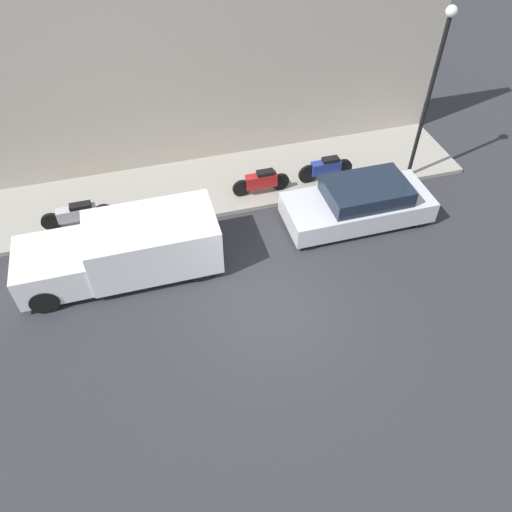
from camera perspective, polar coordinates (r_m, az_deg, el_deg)
The scene contains 9 objects.
ground_plane at distance 12.95m, azimuth 2.06°, elevation -5.87°, with size 60.00×60.00×0.00m, color #2D2D33.
sidewalk at distance 16.64m, azimuth -3.43°, elevation 8.34°, with size 3.05×15.76×0.14m.
building_facade at distance 16.52m, azimuth -5.31°, elevation 19.87°, with size 0.30×15.76×6.00m.
parked_car at distance 15.24m, azimuth 11.71°, elevation 5.93°, with size 1.83×4.37×1.29m.
delivery_van at distance 13.63m, azimuth -14.96°, elevation 0.74°, with size 1.91×5.24×1.61m.
motorcycle_red at distance 15.86m, azimuth 0.63°, elevation 8.54°, with size 0.30×1.85×0.79m.
scooter_silver at distance 15.56m, azimuth -19.72°, elevation 4.56°, with size 0.30×2.09×0.75m.
motorcycle_blue at distance 16.56m, azimuth 8.01°, elevation 9.93°, with size 0.30×1.84×0.80m.
streetlamp at distance 15.94m, azimuth 19.58°, elevation 18.42°, with size 0.31×0.31×5.36m.
Camera 1 is at (-7.64, 2.62, 10.12)m, focal length 35.00 mm.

